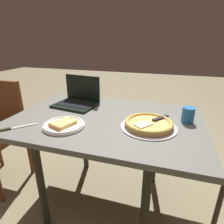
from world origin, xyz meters
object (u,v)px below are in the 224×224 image
object	(u,v)px
pizza_tray	(149,124)
laptop	(78,99)
dining_table	(106,128)
pizza_plate	(64,125)
drink_cup	(188,115)
table_knife	(10,129)

from	to	relation	value
pizza_tray	laptop	bearing A→B (deg)	157.50
dining_table	pizza_tray	world-z (taller)	pizza_tray
pizza_plate	drink_cup	size ratio (longest dim) A/B	2.53
dining_table	pizza_plate	bearing A→B (deg)	-134.97
pizza_tray	drink_cup	bearing A→B (deg)	32.96
dining_table	laptop	size ratio (longest dim) A/B	3.65
laptop	pizza_plate	xyz separation A→B (m)	(0.10, -0.40, -0.03)
laptop	pizza_tray	world-z (taller)	laptop
pizza_plate	table_knife	size ratio (longest dim) A/B	1.29
dining_table	pizza_tray	size ratio (longest dim) A/B	3.71
drink_cup	pizza_tray	bearing A→B (deg)	-147.04
table_knife	drink_cup	world-z (taller)	drink_cup
pizza_plate	table_knife	bearing A→B (deg)	-157.08
pizza_plate	dining_table	bearing A→B (deg)	45.03
dining_table	pizza_plate	xyz separation A→B (m)	(-0.20, -0.20, 0.09)
pizza_tray	table_knife	xyz separation A→B (m)	(-0.79, -0.27, -0.02)
laptop	pizza_tray	size ratio (longest dim) A/B	1.02
dining_table	pizza_plate	distance (m)	0.30
pizza_tray	drink_cup	xyz separation A→B (m)	(0.23, 0.15, 0.03)
dining_table	pizza_tray	distance (m)	0.31
table_knife	drink_cup	bearing A→B (deg)	22.34
pizza_plate	drink_cup	world-z (taller)	drink_cup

